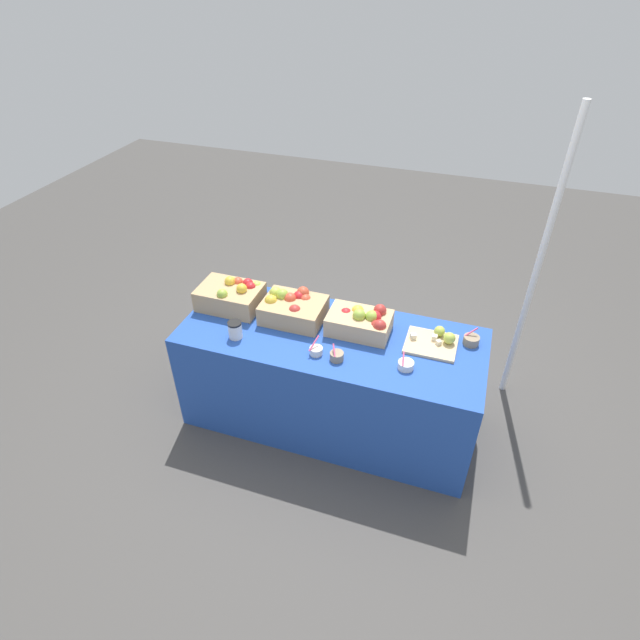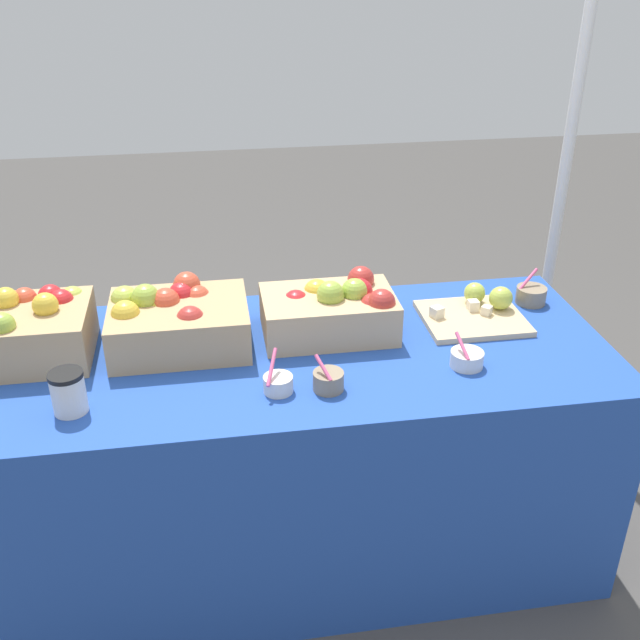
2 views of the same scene
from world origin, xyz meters
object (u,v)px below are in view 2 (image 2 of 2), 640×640
sample_bowl_mid (278,383)px  tent_pole (565,167)px  apple_crate_left (18,331)px  apple_crate_middle (176,319)px  cutting_board_front (477,311)px  sample_bowl_near (531,295)px  sample_bowl_far (328,381)px  apple_crate_right (333,309)px  coffee_cup (68,392)px  sample_bowl_extra (467,359)px

sample_bowl_mid → tent_pole: bearing=37.2°
apple_crate_left → tent_pole: 1.97m
tent_pole → apple_crate_middle: bearing=-157.5°
apple_crate_middle → cutting_board_front: 0.92m
sample_bowl_near → sample_bowl_far: (-0.73, -0.40, -0.00)m
apple_crate_middle → apple_crate_right: bearing=-0.5°
apple_crate_right → cutting_board_front: size_ratio=1.27×
apple_crate_left → sample_bowl_mid: size_ratio=3.87×
apple_crate_right → coffee_cup: size_ratio=3.46×
sample_bowl_mid → coffee_cup: coffee_cup is taller
sample_bowl_mid → sample_bowl_extra: sample_bowl_mid is taller
sample_bowl_far → coffee_cup: (-0.65, 0.00, 0.03)m
sample_bowl_extra → tent_pole: (0.65, 0.85, 0.27)m
apple_crate_middle → apple_crate_right: size_ratio=1.01×
cutting_board_front → sample_bowl_mid: 0.73m
coffee_cup → apple_crate_right: bearing=22.7°
sample_bowl_mid → apple_crate_left: bearing=156.9°
apple_crate_right → coffee_cup: 0.78m
apple_crate_middle → sample_bowl_extra: size_ratio=4.17×
apple_crate_middle → coffee_cup: (-0.26, -0.30, -0.02)m
sample_bowl_mid → sample_bowl_far: size_ratio=1.09×
cutting_board_front → sample_bowl_extra: (-0.13, -0.27, -0.00)m
sample_bowl_extra → apple_crate_right: bearing=142.9°
cutting_board_front → sample_bowl_near: sample_bowl_near is taller
apple_crate_middle → sample_bowl_far: apple_crate_middle is taller
apple_crate_middle → sample_bowl_extra: apple_crate_middle is taller
apple_crate_right → tent_pole: tent_pole is taller
apple_crate_left → sample_bowl_far: (0.82, -0.31, -0.06)m
apple_crate_right → apple_crate_left: bearing=179.9°
cutting_board_front → sample_bowl_extra: size_ratio=3.27×
apple_crate_middle → sample_bowl_mid: (0.26, -0.30, -0.06)m
cutting_board_front → coffee_cup: size_ratio=2.74×
apple_crate_left → apple_crate_right: size_ratio=1.05×
sample_bowl_near → apple_crate_right: bearing=-172.0°
apple_crate_left → sample_bowl_mid: apple_crate_left is taller
sample_bowl_mid → coffee_cup: bearing=-179.2°
cutting_board_front → tent_pole: 0.82m
sample_bowl_mid → coffee_cup: (-0.52, -0.01, 0.03)m
apple_crate_middle → apple_crate_right: (0.46, -0.00, -0.00)m
apple_crate_middle → sample_bowl_extra: (0.79, -0.25, -0.06)m
apple_crate_right → tent_pole: bearing=31.5°
apple_crate_right → cutting_board_front: apple_crate_right is taller
sample_bowl_near → coffee_cup: bearing=-164.1°
sample_bowl_near → sample_bowl_extra: sample_bowl_near is taller
cutting_board_front → sample_bowl_mid: size_ratio=2.90×
apple_crate_left → apple_crate_middle: (0.43, 0.00, -0.00)m
sample_bowl_mid → coffee_cup: size_ratio=0.94×
coffee_cup → cutting_board_front: bearing=15.3°
sample_bowl_mid → sample_bowl_near: bearing=24.2°
sample_bowl_mid → cutting_board_front: bearing=25.7°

